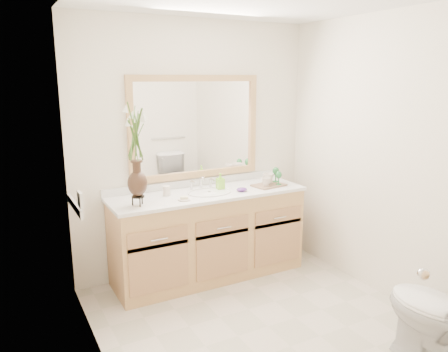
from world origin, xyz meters
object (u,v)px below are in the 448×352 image
flower_vase (136,142)px  tray (269,185)px  soap_bottle (220,182)px  tumbler (167,191)px  toilet (440,316)px

flower_vase → tray: flower_vase is taller
soap_bottle → flower_vase: bearing=-165.4°
tumbler → tray: bearing=-7.8°
flower_vase → tray: bearing=1.7°
tumbler → soap_bottle: size_ratio=0.65×
soap_bottle → tray: soap_bottle is taller
soap_bottle → tray: size_ratio=0.44×
toilet → tumbler: bearing=-61.6°
tumbler → soap_bottle: bearing=-1.2°
tumbler → tray: size_ratio=0.29×
tray → toilet: bearing=-96.1°
tumbler → toilet: bearing=-61.6°
flower_vase → tumbler: 0.61m
flower_vase → tumbler: (0.32, 0.18, -0.49)m
flower_vase → soap_bottle: 0.99m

